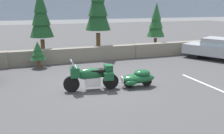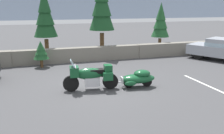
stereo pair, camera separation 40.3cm
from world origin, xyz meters
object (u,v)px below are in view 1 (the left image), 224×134
at_px(touring_motorcycle, 91,76).
at_px(pine_tree_tall, 98,5).
at_px(pine_tree_secondary, 41,15).
at_px(car_shaped_trailer, 138,78).
at_px(pine_tree_far_right, 156,21).
at_px(sedan_at_right_edge, 221,48).

distance_m(touring_motorcycle, pine_tree_tall, 7.84).
height_order(pine_tree_tall, pine_tree_secondary, pine_tree_tall).
xyz_separation_m(touring_motorcycle, car_shaped_trailer, (2.05, -0.23, -0.21)).
relative_size(pine_tree_tall, pine_tree_secondary, 1.22).
xyz_separation_m(touring_motorcycle, pine_tree_far_right, (6.87, 6.89, 1.69)).
relative_size(car_shaped_trailer, pine_tree_secondary, 0.48).
distance_m(touring_motorcycle, sedan_at_right_edge, 9.98).
bearing_deg(pine_tree_secondary, pine_tree_far_right, -0.47).
bearing_deg(sedan_at_right_edge, touring_motorcycle, -162.63).
bearing_deg(pine_tree_far_right, pine_tree_tall, -179.96).
height_order(car_shaped_trailer, pine_tree_far_right, pine_tree_far_right).
bearing_deg(pine_tree_secondary, car_shaped_trailer, -64.73).
relative_size(car_shaped_trailer, pine_tree_far_right, 0.60).
xyz_separation_m(touring_motorcycle, sedan_at_right_edge, (9.52, 2.98, 0.15)).
bearing_deg(car_shaped_trailer, sedan_at_right_edge, 23.24).
height_order(touring_motorcycle, pine_tree_far_right, pine_tree_far_right).
bearing_deg(pine_tree_tall, sedan_at_right_edge, -28.71).
xyz_separation_m(pine_tree_secondary, pine_tree_far_right, (8.21, -0.07, -0.56)).
relative_size(car_shaped_trailer, pine_tree_tall, 0.40).
relative_size(touring_motorcycle, car_shaped_trailer, 1.04).
distance_m(sedan_at_right_edge, pine_tree_tall, 8.58).
relative_size(car_shaped_trailer, sedan_at_right_edge, 0.46).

